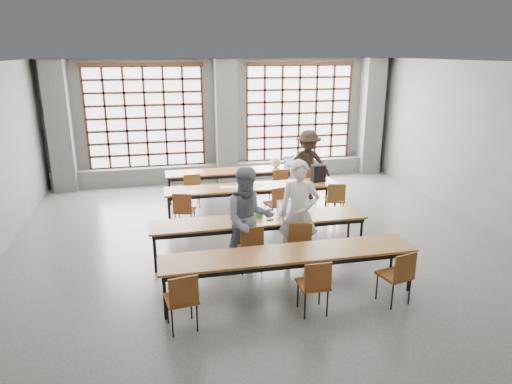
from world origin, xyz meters
TOP-DOWN VIEW (x-y plane):
  - floor at (0.00, 0.00)m, footprint 11.00×11.00m
  - ceiling at (0.00, 0.00)m, footprint 11.00×11.00m
  - wall_back at (0.00, 5.50)m, footprint 10.00×0.00m
  - wall_front at (0.00, -5.50)m, footprint 10.00×0.00m
  - wall_right at (5.00, 0.00)m, footprint 0.00×11.00m
  - column_left at (-4.50, 5.22)m, footprint 0.60×0.55m
  - column_mid at (0.00, 5.22)m, footprint 0.60×0.55m
  - column_right at (4.50, 5.22)m, footprint 0.60×0.55m
  - window_left at (-2.25, 5.42)m, footprint 3.32×0.12m
  - window_right at (2.25, 5.42)m, footprint 3.32×0.12m
  - sill_ledge at (0.00, 5.30)m, footprint 9.80×0.35m
  - desk_row_a at (0.17, 3.55)m, footprint 4.00×0.70m
  - desk_row_b at (0.10, 2.04)m, footprint 4.00×0.70m
  - desk_row_c at (-0.22, -0.08)m, footprint 4.00×0.70m
  - desk_row_d at (-0.09, -1.61)m, footprint 4.00×0.70m
  - chair_back_left at (-1.23, 2.93)m, footprint 0.44×0.44m
  - chair_back_mid at (0.97, 2.93)m, footprint 0.44×0.44m
  - chair_back_right at (1.76, 2.93)m, footprint 0.44×0.45m
  - chair_mid_left at (-1.52, 1.41)m, footprint 0.52×0.53m
  - chair_mid_centre at (0.52, 1.41)m, footprint 0.51×0.52m
  - chair_mid_right at (1.88, 1.41)m, footprint 0.51×0.51m
  - chair_front_left at (-0.52, -0.71)m, footprint 0.44×0.45m
  - chair_front_right at (0.36, -0.71)m, footprint 0.50×0.51m
  - chair_near_left at (-1.78, -2.24)m, footprint 0.48×0.48m
  - chair_near_mid at (0.10, -2.24)m, footprint 0.42×0.43m
  - chair_near_right at (1.42, -2.24)m, footprint 0.51×0.51m
  - student_male at (0.38, -0.58)m, footprint 0.81×0.65m
  - student_female at (-0.52, -0.58)m, footprint 0.92×0.72m
  - student_back at (1.77, 3.05)m, footprint 1.18×0.71m
  - laptop_front at (0.33, 0.03)m, footprint 0.39×0.35m
  - laptop_back at (1.50, 3.66)m, footprint 0.44×0.40m
  - mouse at (0.73, -0.10)m, footprint 0.10×0.06m
  - green_box at (-0.27, -0.00)m, footprint 0.26×0.11m
  - phone at (-0.04, -0.18)m, footprint 0.14×0.10m
  - paper_sheet_a at (-0.50, 2.09)m, footprint 0.32×0.25m
  - paper_sheet_b at (-0.20, 1.99)m, footprint 0.36×0.34m
  - paper_sheet_c at (0.20, 2.04)m, footprint 0.32×0.25m
  - backpack at (1.70, 2.09)m, footprint 0.34×0.23m
  - plastic_bag at (1.07, 3.60)m, footprint 0.30×0.27m
  - red_pouch at (-1.79, -2.16)m, footprint 0.22×0.14m

SIDE VIEW (x-z plane):
  - floor at x=0.00m, z-range 0.00..0.00m
  - sill_ledge at x=0.00m, z-range 0.00..0.50m
  - red_pouch at x=-1.79m, z-range 0.47..0.53m
  - chair_back_left at x=-1.23m, z-range 0.10..0.98m
  - chair_back_mid at x=0.97m, z-range 0.10..0.98m
  - chair_back_right at x=1.76m, z-range 0.10..0.98m
  - chair_mid_left at x=-1.52m, z-range 0.10..0.98m
  - chair_mid_centre at x=0.52m, z-range 0.10..0.98m
  - chair_mid_right at x=1.88m, z-range 0.10..0.98m
  - chair_front_left at x=-0.52m, z-range 0.10..0.98m
  - chair_front_right at x=0.36m, z-range 0.10..0.98m
  - chair_near_left at x=-1.78m, z-range 0.10..0.98m
  - chair_near_mid at x=0.10m, z-range 0.10..0.98m
  - chair_near_right at x=1.42m, z-range 0.10..0.98m
  - desk_row_a at x=0.17m, z-range 0.30..1.03m
  - desk_row_b at x=0.10m, z-range 0.30..1.03m
  - desk_row_c at x=-0.22m, z-range 0.30..1.03m
  - desk_row_d at x=-0.09m, z-range 0.30..1.03m
  - paper_sheet_a at x=-0.50m, z-range 0.73..0.73m
  - paper_sheet_b at x=-0.20m, z-range 0.73..0.73m
  - paper_sheet_c at x=0.20m, z-range 0.73..0.73m
  - phone at x=-0.04m, z-range 0.73..0.74m
  - mouse at x=0.73m, z-range 0.73..0.77m
  - green_box at x=-0.27m, z-range 0.73..0.82m
  - laptop_front at x=0.33m, z-range 0.66..0.92m
  - laptop_back at x=1.50m, z-range 0.66..0.92m
  - plastic_bag at x=1.07m, z-range 0.73..1.02m
  - student_back at x=1.77m, z-range 0.00..1.80m
  - student_female at x=-0.52m, z-range 0.00..1.85m
  - backpack at x=1.70m, z-range 0.73..1.13m
  - student_male at x=0.38m, z-range 0.00..1.92m
  - wall_back at x=0.00m, z-range -3.25..6.75m
  - wall_front at x=0.00m, z-range -3.25..6.75m
  - wall_right at x=5.00m, z-range -3.75..7.25m
  - column_left at x=-4.50m, z-range 0.00..3.50m
  - column_mid at x=0.00m, z-range 0.00..3.50m
  - column_right at x=4.50m, z-range 0.00..3.50m
  - window_left at x=-2.25m, z-range 0.40..3.40m
  - window_right at x=2.25m, z-range 0.40..3.40m
  - ceiling at x=0.00m, z-range 3.50..3.50m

